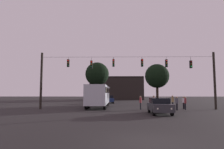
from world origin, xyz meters
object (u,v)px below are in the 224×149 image
Objects in this scene: city_bus at (99,94)px; pedestrian_crossing_center at (185,102)px; car_far_left at (108,99)px; pedestrian_far_side at (173,101)px; tree_left_silhouette at (97,74)px; pedestrian_crossing_right at (184,102)px; pedestrian_trailing at (177,103)px; pedestrian_crossing_left at (141,102)px; tree_behind_building at (157,76)px; car_near_right at (160,106)px; pedestrian_near_bus at (154,101)px.

pedestrian_crossing_center is (10.67, -4.24, -0.99)m from city_bus.
pedestrian_crossing_center is at bearing -21.69° from city_bus.
city_bus is at bearing -94.98° from car_far_left.
city_bus is at bearing 167.04° from pedestrian_far_side.
tree_left_silhouette is at bearing 122.27° from pedestrian_far_side.
city_bus reaches higher than pedestrian_crossing_right.
tree_left_silhouette is (-11.50, 18.20, 5.22)m from pedestrian_far_side.
pedestrian_trailing is 0.95× the size of pedestrian_far_side.
city_bus is at bearing 165.04° from pedestrian_crossing_right.
pedestrian_crossing_right is 0.18× the size of tree_left_silhouette.
tree_left_silhouette reaches higher than city_bus.
pedestrian_crossing_center is 1.27m from pedestrian_trailing.
pedestrian_crossing_right is at bearing -29.81° from pedestrian_far_side.
pedestrian_trailing is at bearing -127.27° from pedestrian_crossing_right.
pedestrian_far_side is (-1.18, 0.68, 0.07)m from pedestrian_crossing_right.
tree_behind_building reaches higher than pedestrian_crossing_left.
pedestrian_crossing_right is at bearing 52.73° from pedestrian_trailing.
pedestrian_crossing_right reaches higher than car_near_right.
car_far_left is 18.02m from pedestrian_trailing.
city_bus reaches higher than car_far_left.
pedestrian_trailing is (2.93, 4.33, 0.09)m from car_near_right.
city_bus is at bearing 145.17° from pedestrian_crossing_left.
city_bus reaches higher than pedestrian_crossing_left.
tree_left_silhouette is (-12.68, 18.88, 5.29)m from pedestrian_crossing_right.
tree_left_silhouette is 14.54m from tree_behind_building.
pedestrian_trailing is at bearing 55.93° from car_near_right.
pedestrian_far_side is (8.77, -13.33, 0.15)m from car_far_left.
pedestrian_trailing is 0.22× the size of tree_behind_building.
pedestrian_trailing is at bearing -61.47° from tree_left_silhouette.
pedestrian_crossing_left is at bearing -171.12° from pedestrian_crossing_right.
car_near_right is 16.98m from tree_behind_building.
city_bus is 6.58× the size of pedestrian_near_bus.
pedestrian_crossing_right is (4.33, 6.18, 0.08)m from car_near_right.
tree_left_silhouette reaches higher than pedestrian_crossing_left.
pedestrian_far_side reaches higher than pedestrian_trailing.
tree_behind_building is (-0.99, 11.31, 4.09)m from pedestrian_crossing_center.
car_near_right is 0.98× the size of car_far_left.
pedestrian_trailing is 0.18× the size of tree_left_silhouette.
car_far_left is 2.83× the size of pedestrian_trailing.
pedestrian_near_bus is at bearing 13.28° from pedestrian_crossing_left.
pedestrian_crossing_right is 10.86m from tree_behind_building.
tree_behind_building reaches higher than car_near_right.
pedestrian_near_bus is 1.06× the size of pedestrian_trailing.
pedestrian_crossing_center is (5.24, -0.47, -0.05)m from pedestrian_crossing_left.
pedestrian_crossing_left is 1.05× the size of pedestrian_crossing_center.
pedestrian_crossing_left is (4.46, -14.87, 0.12)m from car_far_left.
pedestrian_crossing_left is at bearing -166.72° from pedestrian_near_bus.
tree_behind_building is (-0.05, 9.31, 4.02)m from pedestrian_far_side.
pedestrian_crossing_center is 0.93× the size of pedestrian_near_bus.
tree_behind_building is at bearing 90.32° from pedestrian_far_side.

